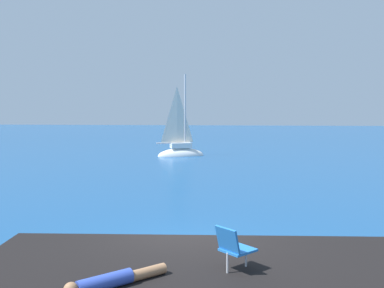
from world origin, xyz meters
name	(u,v)px	position (x,y,z in m)	size (l,w,h in m)	color
ground_plane	(186,259)	(0.00, 0.00, 0.00)	(160.00, 160.00, 0.00)	navy
boulder_seaward	(355,269)	(3.78, -0.32, 0.00)	(0.97, 0.77, 0.53)	black
boulder_inland	(294,265)	(2.48, -0.19, 0.00)	(1.36, 1.09, 0.75)	black
sailboat_near	(181,151)	(-2.62, 21.84, 0.36)	(3.68, 2.30, 6.64)	white
person_sunbather	(113,280)	(-0.82, -3.41, 0.85)	(1.39, 1.28, 0.25)	#334CB2
beach_chair	(233,246)	(1.08, -2.56, 1.17)	(0.76, 0.76, 0.80)	blue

